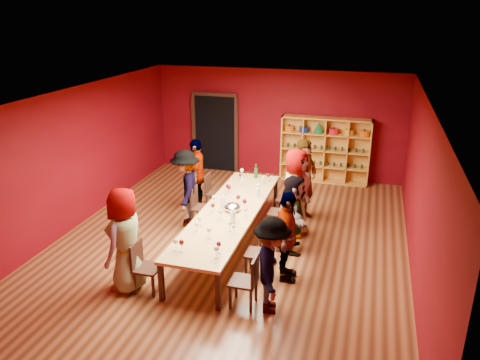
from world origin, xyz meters
name	(u,v)px	position (x,y,z in m)	size (l,w,h in m)	color
room_shell	(229,175)	(0.00, 0.00, 1.50)	(7.10, 9.10, 3.04)	#552B16
tasting_table	(229,213)	(0.00, 0.00, 0.70)	(1.10, 4.50, 0.75)	tan
doorway	(216,133)	(-1.80, 4.43, 1.12)	(1.40, 0.17, 2.30)	black
shelving_unit	(325,147)	(1.40, 4.32, 0.98)	(2.40, 0.40, 1.80)	gold
chair_person_left_0	(143,264)	(-0.91, -1.97, 0.50)	(0.42, 0.42, 0.89)	black
person_left_0	(125,240)	(-1.20, -1.97, 0.91)	(0.89, 0.49, 1.82)	#5784B4
chair_person_left_3	(199,205)	(-0.91, 0.66, 0.50)	(0.42, 0.42, 0.89)	black
person_left_3	(186,188)	(-1.20, 0.66, 0.85)	(1.10, 0.46, 1.71)	#131A36
chair_person_left_4	(212,190)	(-0.91, 1.55, 0.50)	(0.42, 0.42, 0.89)	black
person_left_4	(197,174)	(-1.29, 1.55, 0.86)	(1.01, 0.46, 1.72)	#D58F95
chair_person_right_0	(248,279)	(0.91, -1.92, 0.50)	(0.42, 0.42, 0.89)	black
person_right_0	(272,266)	(1.29, -1.92, 0.80)	(1.03, 0.42, 1.59)	#4E4E53
chair_person_right_1	(262,251)	(0.91, -0.97, 0.50)	(0.42, 0.42, 0.89)	black
person_right_1	(287,237)	(1.34, -0.97, 0.83)	(0.97, 0.44, 1.65)	pink
chair_person_right_2	(275,225)	(0.91, 0.13, 0.50)	(0.42, 0.42, 0.89)	black
person_right_2	(294,214)	(1.27, 0.13, 0.79)	(1.46, 0.42, 1.58)	#151E3A
chair_person_right_3	(282,210)	(0.91, 0.87, 0.50)	(0.42, 0.42, 0.89)	black
person_right_3	(295,192)	(1.17, 0.87, 0.94)	(0.92, 0.50, 1.88)	#6186C8
chair_person_right_4	(289,196)	(0.91, 1.68, 0.50)	(0.42, 0.42, 0.89)	black
person_right_4	(305,180)	(1.25, 1.68, 0.94)	(0.68, 0.50, 1.87)	pink
wine_glass_0	(240,175)	(-0.27, 1.73, 0.88)	(0.07, 0.07, 0.18)	silver
wine_glass_1	(268,176)	(0.38, 1.83, 0.90)	(0.08, 0.08, 0.21)	silver
wine_glass_2	(209,230)	(0.02, -1.24, 0.90)	(0.09, 0.09, 0.21)	silver
wine_glass_3	(242,171)	(-0.30, 1.98, 0.90)	(0.09, 0.09, 0.21)	silver
wine_glass_4	(200,219)	(-0.32, -0.81, 0.89)	(0.08, 0.08, 0.19)	silver
wine_glass_5	(228,186)	(-0.33, 0.93, 0.89)	(0.08, 0.08, 0.19)	silver
wine_glass_6	(238,198)	(0.08, 0.34, 0.90)	(0.09, 0.09, 0.21)	silver
wine_glass_7	(230,223)	(0.28, -0.85, 0.89)	(0.08, 0.08, 0.19)	silver
wine_glass_8	(245,210)	(0.38, -0.19, 0.89)	(0.08, 0.08, 0.19)	silver
wine_glass_9	(221,212)	(-0.03, -0.44, 0.90)	(0.08, 0.08, 0.21)	silver
wine_glass_10	(233,227)	(0.37, -0.93, 0.88)	(0.07, 0.07, 0.18)	silver
wine_glass_11	(242,181)	(-0.13, 1.38, 0.88)	(0.07, 0.07, 0.18)	silver
wine_glass_12	(219,245)	(0.34, -1.67, 0.90)	(0.08, 0.08, 0.20)	silver
wine_glass_13	(213,206)	(-0.29, -0.17, 0.89)	(0.08, 0.08, 0.19)	silver
wine_glass_14	(258,186)	(0.32, 1.06, 0.91)	(0.09, 0.09, 0.22)	silver
wine_glass_15	(216,249)	(0.36, -1.85, 0.91)	(0.09, 0.09, 0.22)	silver
wine_glass_16	(214,198)	(-0.38, 0.16, 0.91)	(0.09, 0.09, 0.22)	silver
wine_glass_17	(263,178)	(0.30, 1.66, 0.88)	(0.07, 0.07, 0.18)	silver
wine_glass_18	(176,242)	(-0.37, -1.79, 0.91)	(0.09, 0.09, 0.22)	silver
wine_glass_19	(258,190)	(0.36, 0.87, 0.91)	(0.09, 0.09, 0.22)	silver
wine_glass_20	(182,243)	(-0.26, -1.80, 0.91)	(0.09, 0.09, 0.22)	silver
wine_glass_21	(245,202)	(0.27, 0.15, 0.91)	(0.09, 0.09, 0.22)	silver
wine_glass_22	(229,188)	(-0.26, 0.81, 0.91)	(0.09, 0.09, 0.22)	silver
wine_glass_23	(197,225)	(-0.29, -1.04, 0.88)	(0.07, 0.07, 0.18)	silver
spittoon_bowl	(232,207)	(0.06, 0.00, 0.83)	(0.33, 0.33, 0.18)	silver
carafe_a	(223,203)	(-0.16, 0.10, 0.87)	(0.12, 0.12, 0.26)	silver
carafe_b	(233,217)	(0.23, -0.53, 0.87)	(0.13, 0.13, 0.27)	silver
wine_bottle	(256,173)	(0.04, 1.99, 0.88)	(0.09, 0.09, 0.35)	#153B1B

